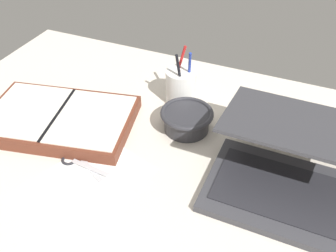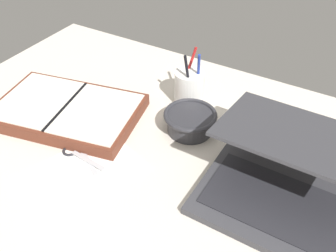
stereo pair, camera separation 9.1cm
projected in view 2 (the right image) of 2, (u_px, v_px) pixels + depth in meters
The scene contains 7 objects.
desk_top at pixel (152, 159), 95.31cm from camera, with size 140.00×100.00×2.00cm, color beige.
laptop at pixel (281, 180), 81.13cm from camera, with size 33.00×34.31×15.92cm.
bowl at pixel (190, 121), 100.44cm from camera, with size 14.42×14.42×5.88cm.
pen_cup at pixel (189, 87), 109.32cm from camera, with size 8.71×8.71×16.93cm.
planner at pixel (67, 111), 106.19cm from camera, with size 44.63×33.43×3.89cm.
scissors at pixel (78, 152), 95.47cm from camera, with size 13.80×8.29×0.80cm.
paper_sheet_front at pixel (80, 174), 89.74cm from camera, with size 19.65×28.90×0.16cm, color white.
Camera 2 is at (37.84, -56.54, 68.41)cm, focal length 40.00 mm.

